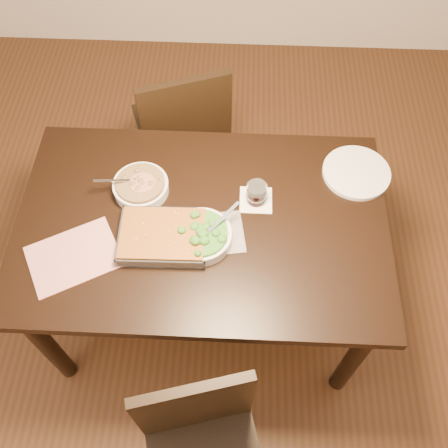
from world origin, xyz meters
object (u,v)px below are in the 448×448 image
Objects in this scene: wine_tumbler at (256,193)px; chair_near at (203,446)px; table at (203,234)px; stew_bowl at (141,186)px; broccoli_bowl at (201,236)px; chair_far at (183,128)px; baking_dish at (163,236)px; dinner_plate at (356,173)px.

wine_tumbler is 0.92m from chair_near.
wine_tumbler reaches higher than table.
wine_tumbler reaches higher than stew_bowl.
broccoli_bowl is 0.25× the size of chair_far.
chair_near is at bearing -75.64° from baking_dish.
chair_far reaches higher than chair_near.
baking_dish is 3.70× the size of wine_tumbler.
stew_bowl reaches higher than dinner_plate.
broccoli_bowl is at bearing 2.30° from baking_dish.
baking_dish is 0.39m from wine_tumbler.
table is 5.22× the size of dinner_plate.
broccoli_bowl is 0.14m from baking_dish.
chair_near is (-0.56, -0.99, -0.29)m from dinner_plate.
stew_bowl is at bearing 115.63° from baking_dish.
wine_tumbler is 0.43m from dinner_plate.
stew_bowl is 0.64m from chair_far.
table is at bearing -28.39° from stew_bowl.
baking_dish is (0.11, -0.22, -0.00)m from stew_bowl.
broccoli_bowl is at bearing 78.29° from chair_near.
stew_bowl reaches higher than baking_dish.
stew_bowl reaches higher than table.
broccoli_bowl reaches higher than dinner_plate.
dinner_plate reaches higher than table.
wine_tumbler is at bearing 100.90° from chair_far.
chair_far is at bearing 102.14° from table.
stew_bowl is at bearing 93.22° from chair_near.
broccoli_bowl is 0.73m from chair_near.
table is 0.30m from stew_bowl.
stew_bowl is at bearing -171.88° from dinner_plate.
broccoli_bowl is 0.68m from dinner_plate.
dinner_plate is at bearing 29.28° from broccoli_bowl.
chair_far reaches higher than wine_tumbler.
table is 0.15m from broccoli_bowl.
chair_far is at bearing 101.24° from broccoli_bowl.
broccoli_bowl is at bearing 81.47° from chair_far.
dinner_plate is (0.73, 0.34, -0.02)m from baking_dish.
broccoli_bowl is 0.27× the size of chair_near.
dinner_plate is at bearing 20.23° from wine_tumbler.
wine_tumbler is 0.10× the size of chair_near.
dinner_plate is 0.32× the size of chair_near.
chair_far is (-0.19, 1.44, 0.03)m from chair_near.
wine_tumbler is 0.75m from chair_far.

